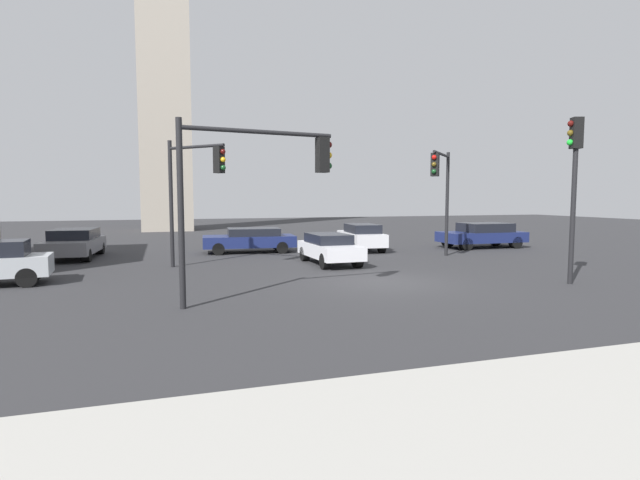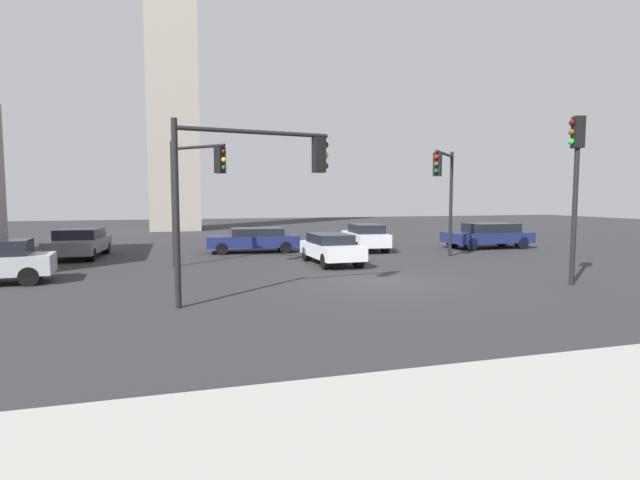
{
  "view_description": "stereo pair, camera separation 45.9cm",
  "coord_description": "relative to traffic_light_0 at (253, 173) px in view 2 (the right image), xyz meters",
  "views": [
    {
      "loc": [
        -7.09,
        -15.16,
        2.88
      ],
      "look_at": [
        -1.52,
        2.34,
        1.28
      ],
      "focal_mm": 27.76,
      "sensor_mm": 36.0,
      "label": 1
    },
    {
      "loc": [
        -6.65,
        -15.3,
        2.88
      ],
      "look_at": [
        -1.52,
        2.34,
        1.28
      ],
      "focal_mm": 27.76,
      "sensor_mm": 36.0,
      "label": 2
    }
  ],
  "objects": [
    {
      "name": "traffic_light_3",
      "position": [
        10.36,
        -0.38,
        0.25
      ],
      "size": [
        0.49,
        0.4,
        5.44
      ],
      "rotation": [
        0.0,
        0.0,
        2.84
      ],
      "color": "black",
      "rests_on": "ground_plane"
    },
    {
      "name": "car_1",
      "position": [
        4.31,
        6.64,
        -2.83
      ],
      "size": [
        1.8,
        4.06,
        1.3
      ],
      "rotation": [
        0.0,
        0.0,
        -1.55
      ],
      "color": "silver",
      "rests_on": "ground_plane"
    },
    {
      "name": "traffic_light_1",
      "position": [
        9.75,
        6.69,
        0.07
      ],
      "size": [
        2.32,
        2.5,
        5.03
      ],
      "rotation": [
        0.0,
        0.0,
        -2.31
      ],
      "color": "black",
      "rests_on": "ground_plane"
    },
    {
      "name": "car_5",
      "position": [
        7.71,
        11.28,
        -2.78
      ],
      "size": [
        2.04,
        4.21,
        1.42
      ],
      "rotation": [
        0.0,
        0.0,
        1.48
      ],
      "color": "silver",
      "rests_on": "ground_plane"
    },
    {
      "name": "car_4",
      "position": [
        1.82,
        12.09,
        -2.84
      ],
      "size": [
        4.82,
        2.31,
        1.27
      ],
      "rotation": [
        0.0,
        0.0,
        3.07
      ],
      "color": "navy",
      "rests_on": "ground_plane"
    },
    {
      "name": "ground_plane",
      "position": [
        4.61,
        1.82,
        -3.53
      ],
      "size": [
        102.34,
        102.34,
        0.0
      ],
      "primitive_type": "plane",
      "color": "#2D2D30"
    },
    {
      "name": "skyline_tower",
      "position": [
        -2.1,
        31.4,
        10.8
      ],
      "size": [
        4.17,
        4.17,
        28.66
      ],
      "primitive_type": "cube",
      "color": "#A89E8E",
      "rests_on": "ground_plane"
    },
    {
      "name": "traffic_light_2",
      "position": [
        -1.26,
        6.8,
        0.07
      ],
      "size": [
        2.06,
        2.23,
        5.15
      ],
      "rotation": [
        0.0,
        0.0,
        -0.83
      ],
      "color": "black",
      "rests_on": "ground_plane"
    },
    {
      "name": "traffic_light_0",
      "position": [
        0.0,
        0.0,
        0.0
      ],
      "size": [
        4.35,
        0.83,
        4.87
      ],
      "rotation": [
        0.0,
        0.0,
        0.14
      ],
      "color": "black",
      "rests_on": "ground_plane"
    },
    {
      "name": "car_0",
      "position": [
        -6.49,
        12.2,
        -2.8
      ],
      "size": [
        2.37,
        4.7,
        1.37
      ],
      "rotation": [
        0.0,
        0.0,
        -1.64
      ],
      "color": "slate",
      "rests_on": "ground_plane"
    },
    {
      "name": "car_3",
      "position": [
        14.83,
        10.53,
        -2.78
      ],
      "size": [
        4.75,
        2.19,
        1.4
      ],
      "rotation": [
        0.0,
        0.0,
        3.14
      ],
      "color": "navy",
      "rests_on": "ground_plane"
    }
  ]
}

